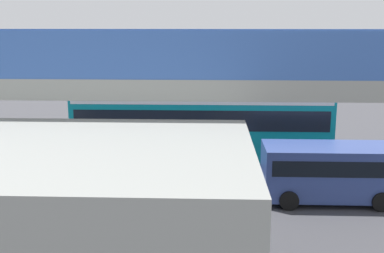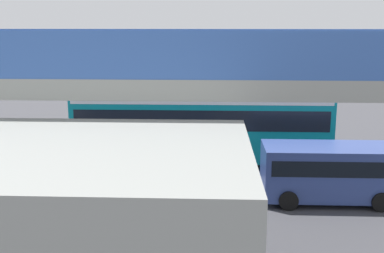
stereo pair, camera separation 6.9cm
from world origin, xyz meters
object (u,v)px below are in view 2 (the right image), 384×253
Objects in this scene: pedestrian at (175,157)px; traffic_sign at (173,111)px; parked_van at (329,169)px; city_bus at (201,123)px.

traffic_sign is at bearing -84.80° from pedestrian.
pedestrian is 5.07m from traffic_sign.
parked_van is 6.27m from pedestrian.
parked_van is at bearing 130.62° from traffic_sign.
city_bus is 3.06m from traffic_sign.
traffic_sign reaches higher than pedestrian.
traffic_sign is at bearing -49.38° from parked_van.
parked_van is 1.71× the size of traffic_sign.
traffic_sign is at bearing -60.61° from city_bus.
parked_van is 2.68× the size of pedestrian.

